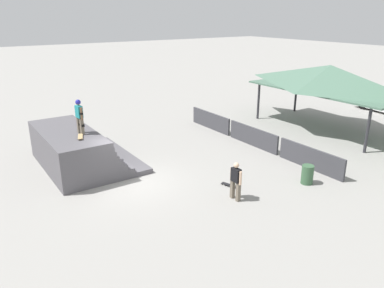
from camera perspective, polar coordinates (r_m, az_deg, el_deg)
ground_plane at (r=16.90m, az=-9.35°, el=-5.85°), size 160.00×160.00×0.00m
quarter_pipe_ramp at (r=18.96m, az=-17.30°, el=-0.92°), size 5.65×4.17×1.87m
skater_on_deck at (r=17.71m, az=-16.80°, el=4.35°), size 0.69×0.25×1.60m
skateboard_on_deck at (r=17.34m, az=-16.66°, el=1.07°), size 0.86×0.47×0.09m
bystander_walking at (r=15.00m, az=6.69°, el=-5.35°), size 0.64×0.22×1.60m
skateboard_on_ground at (r=16.40m, az=5.89°, el=-6.27°), size 0.84×0.47×0.09m
barrier_fence at (r=21.38m, az=9.29°, el=1.12°), size 11.81×0.12×1.05m
pavilion_shelter at (r=25.23m, az=20.19°, el=9.45°), size 9.75×4.53×4.08m
trash_bin at (r=17.21m, az=17.17°, el=-4.46°), size 0.52×0.52×0.85m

